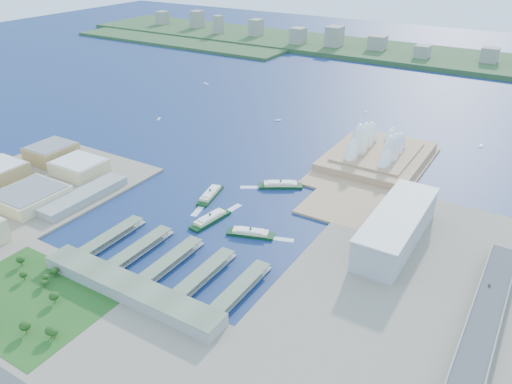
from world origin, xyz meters
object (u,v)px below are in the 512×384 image
Objects in this scene: opera_house at (379,141)px; ferry_d at (251,231)px; ferry_a at (210,193)px; ferry_c at (210,217)px; ferry_b at (280,183)px; toaster_building at (397,227)px; car_c at (490,285)px.

opera_house reaches higher than ferry_d.
ferry_a reaches higher than ferry_d.
opera_house reaches higher than ferry_c.
ferry_b reaches higher than ferry_a.
ferry_a is (-233.48, -17.60, -15.20)m from toaster_building.
ferry_d is at bearing -172.86° from ferry_c.
ferry_b is (-80.10, -147.89, -26.57)m from opera_house.
toaster_building is at bearing -82.93° from ferry_d.
ferry_d is at bearing -154.38° from toaster_building.
ferry_d is (28.59, -119.96, -0.45)m from ferry_b.
car_c is (191.00, -245.36, -16.42)m from opera_house.
opera_house is 3.13× the size of ferry_b.
ferry_a is (-143.48, -217.60, -26.70)m from opera_house.
opera_house is at bearing 114.23° from toaster_building.
ferry_a is 104.80m from ferry_d.
opera_house is 1.16× the size of toaster_building.
ferry_a is 61.23m from ferry_c.
ferry_c reaches higher than ferry_d.
ferry_c is 55.94m from ferry_d.
ferry_c is at bearing 70.69° from ferry_d.
opera_house is 3.42× the size of ferry_d.
ferry_a is at bearing -73.81° from ferry_b.
opera_house is at bearing 43.70° from ferry_a.
ferry_a is at bearing -4.74° from car_c.
ferry_c is (-107.44, -267.10, -26.63)m from opera_house.
ferry_c is (36.04, -49.50, 0.07)m from ferry_a.
toaster_building is at bearing -153.32° from ferry_c.
opera_house reaches higher than toaster_building.
opera_house is 3.17× the size of ferry_c.
ferry_d is (91.97, -50.25, -0.33)m from ferry_a.
opera_house is 3.21× the size of ferry_a.
opera_house reaches higher than ferry_a.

